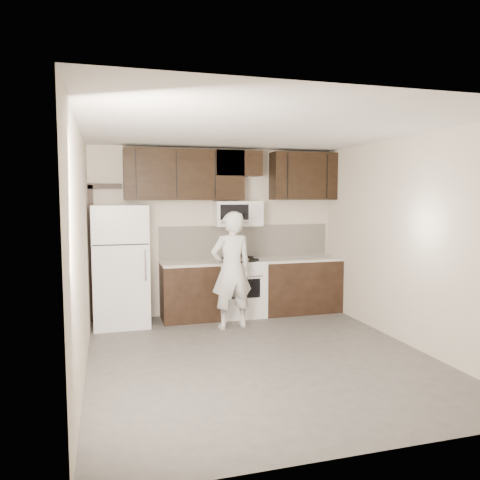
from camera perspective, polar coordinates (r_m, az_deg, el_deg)
name	(u,v)px	position (r m, az deg, el deg)	size (l,w,h in m)	color
floor	(260,357)	(5.82, 2.41, -14.02)	(4.50, 4.50, 0.00)	#4E4B49
back_wall	(217,232)	(7.68, -2.86, 1.03)	(4.00, 4.00, 0.00)	beige
ceiling	(261,129)	(5.54, 2.52, 13.34)	(4.50, 4.50, 0.00)	white
counter_run	(257,287)	(7.66, 2.12, -5.73)	(2.95, 0.64, 0.91)	black
stove	(239,288)	(7.58, -0.07, -5.82)	(0.76, 0.66, 0.94)	white
backsplash	(246,241)	(7.81, 0.74, -0.14)	(2.90, 0.02, 0.54)	silver
upper_cabinets	(232,174)	(7.55, -1.03, 8.04)	(3.48, 0.35, 0.78)	black
microwave	(237,214)	(7.55, -0.31, 3.24)	(0.76, 0.42, 0.40)	white
refrigerator	(121,266)	(7.17, -14.33, -3.06)	(0.80, 0.76, 1.80)	white
door_trim	(95,241)	(7.45, -17.31, -0.13)	(0.50, 0.08, 2.12)	black
saucepan	(231,257)	(7.30, -1.09, -2.14)	(0.29, 0.17, 0.16)	silver
baking_tray	(240,261)	(7.33, 0.06, -2.55)	(0.41, 0.31, 0.02)	black
pizza	(240,260)	(7.32, 0.06, -2.39)	(0.27, 0.27, 0.02)	tan
person	(232,270)	(6.82, -1.04, -3.69)	(0.62, 0.41, 1.71)	white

